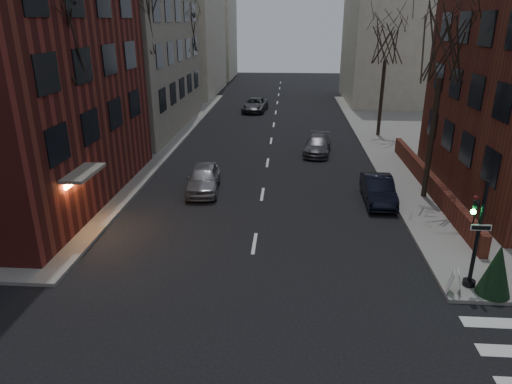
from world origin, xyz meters
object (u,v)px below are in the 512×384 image
at_px(car_lane_silver, 203,178).
at_px(parked_sedan, 378,190).
at_px(tree_right_b, 387,41).
at_px(sandwich_board, 455,282).
at_px(car_lane_gray, 317,145).
at_px(car_lane_far, 255,105).
at_px(streetlamp_near, 135,104).
at_px(traffic_signal, 475,242).
at_px(tree_right_a, 445,44).
at_px(tree_left_b, 138,23).
at_px(tree_left_c, 185,32).
at_px(evergreen_shrub, 497,270).
at_px(streetlamp_far, 197,70).
at_px(tree_left_a, 51,37).

bearing_deg(car_lane_silver, parked_sedan, -10.69).
height_order(tree_right_b, sandwich_board, tree_right_b).
relative_size(car_lane_gray, car_lane_far, 0.89).
bearing_deg(car_lane_far, streetlamp_near, -100.82).
relative_size(traffic_signal, parked_sedan, 0.96).
xyz_separation_m(tree_right_a, streetlamp_near, (-17.00, 4.00, -3.79)).
distance_m(tree_left_b, car_lane_gray, 14.83).
distance_m(tree_left_c, tree_right_b, 19.34).
distance_m(streetlamp_near, car_lane_far, 21.60).
xyz_separation_m(traffic_signal, car_lane_silver, (-11.30, 9.34, -1.17)).
relative_size(tree_left_c, tree_right_a, 1.00).
bearing_deg(traffic_signal, tree_left_c, 118.36).
relative_size(tree_left_c, evergreen_shrub, 5.11).
height_order(tree_left_c, car_lane_far, tree_left_c).
xyz_separation_m(streetlamp_near, evergreen_shrub, (16.83, -13.50, -3.14)).
xyz_separation_m(tree_left_b, tree_right_a, (17.60, -8.00, -0.88)).
bearing_deg(car_lane_silver, streetlamp_near, 138.02).
distance_m(tree_left_b, tree_right_a, 19.35).
bearing_deg(streetlamp_far, tree_left_a, -91.23).
bearing_deg(car_lane_far, streetlamp_far, -170.24).
bearing_deg(tree_left_c, streetlamp_far, 73.30).
xyz_separation_m(tree_right_b, streetlamp_far, (-17.00, 10.00, -3.35)).
relative_size(streetlamp_far, parked_sedan, 1.50).
xyz_separation_m(parked_sedan, car_lane_gray, (-2.71, 9.19, -0.05)).
distance_m(tree_left_c, tree_right_a, 28.17).
xyz_separation_m(car_lane_gray, sandwich_board, (3.81, -18.04, -0.07)).
distance_m(tree_left_c, car_lane_silver, 23.50).
distance_m(tree_left_a, tree_right_b, 25.19).
distance_m(tree_left_b, car_lane_silver, 12.45).
height_order(tree_right_a, tree_right_b, tree_right_a).
relative_size(streetlamp_near, parked_sedan, 1.50).
bearing_deg(streetlamp_near, tree_left_a, -94.29).
bearing_deg(car_lane_far, tree_left_b, -106.32).
relative_size(tree_right_a, parked_sedan, 2.33).
relative_size(car_lane_silver, evergreen_shrub, 2.28).
bearing_deg(parked_sedan, streetlamp_far, 121.20).
distance_m(tree_right_b, car_lane_gray, 10.31).
bearing_deg(parked_sedan, streetlamp_near, 163.01).
distance_m(tree_right_a, streetlamp_near, 17.87).
xyz_separation_m(streetlamp_near, streetlamp_far, (0.00, 20.00, 0.00)).
bearing_deg(traffic_signal, tree_left_a, 163.35).
bearing_deg(tree_right_a, tree_left_a, -167.20).
distance_m(tree_left_b, streetlamp_far, 16.68).
bearing_deg(car_lane_silver, sandwich_board, -47.48).
distance_m(car_lane_far, sandwich_board, 35.26).
xyz_separation_m(parked_sedan, car_lane_far, (-8.43, 25.10, -0.00)).
relative_size(tree_left_a, car_lane_far, 2.09).
relative_size(tree_left_b, tree_right_a, 1.11).
bearing_deg(tree_right_a, car_lane_far, 114.28).
xyz_separation_m(traffic_signal, streetlamp_far, (-16.14, 33.01, 2.33)).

